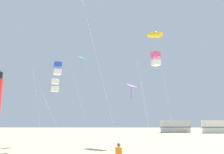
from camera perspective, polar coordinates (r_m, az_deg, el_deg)
kite_flyer_standing at (r=11.95m, az=1.85°, el=-19.66°), size 0.38×0.53×1.16m
kite_tube_gold at (r=30.20m, az=11.29°, el=10.95°), size 2.86×3.12×14.60m
kite_box_blue at (r=20.11m, az=-14.25°, el=2.20°), size 2.71×2.71×7.61m
kite_diamond_lime at (r=17.41m, az=-2.22°, el=19.60°), size 3.06×2.39×12.13m
kite_diamond_violet at (r=19.43m, az=5.27°, el=-2.84°), size 2.39×2.48×5.69m
kite_box_white at (r=20.37m, az=-14.88°, el=-2.14°), size 2.64×1.99×6.14m
kite_diamond_cyan at (r=27.50m, az=-8.26°, el=4.31°), size 2.96×2.26×10.57m
kite_box_rainbow at (r=18.39m, az=11.51°, el=4.71°), size 1.93×2.11×8.01m
rv_van_silver at (r=53.41m, az=16.38°, el=-12.47°), size 6.62×2.88×2.80m
rv_van_white at (r=54.34m, az=26.25°, el=-11.72°), size 6.61×2.87×2.80m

